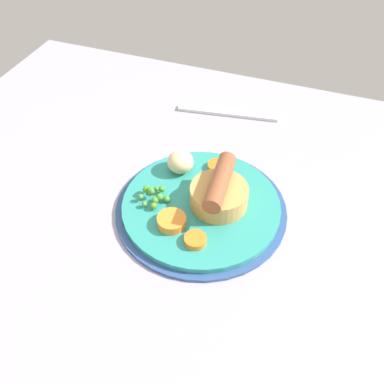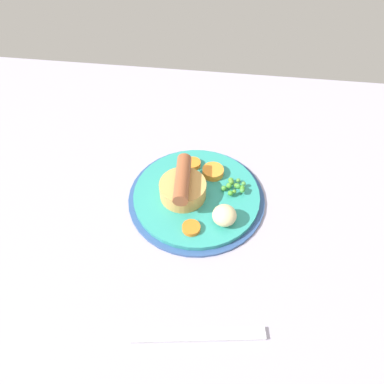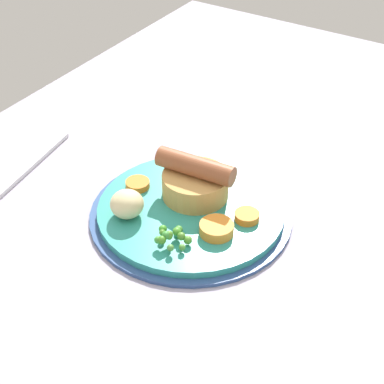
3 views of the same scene
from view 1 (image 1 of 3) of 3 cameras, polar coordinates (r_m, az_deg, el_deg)
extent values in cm
cube|color=#9E99AD|center=(59.67, 5.25, -6.33)|extent=(110.00, 80.00, 3.00)
cylinder|color=#2D4C84|center=(60.78, 1.21, -2.24)|extent=(24.21, 24.21, 0.50)
cylinder|color=teal|center=(60.45, 1.22, -1.95)|extent=(22.28, 22.28, 1.40)
cylinder|color=tan|center=(58.91, 3.61, -0.54)|extent=(8.04, 8.04, 3.02)
cylinder|color=#472614|center=(57.94, 3.67, 0.40)|extent=(6.43, 6.43, 0.30)
cylinder|color=brown|center=(56.96, 3.74, 1.39)|extent=(3.22, 9.86, 2.49)
sphere|color=#48822A|center=(60.71, -4.74, 0.41)|extent=(0.72, 0.72, 0.72)
sphere|color=green|center=(60.88, -6.02, 0.54)|extent=(0.86, 0.86, 0.86)
sphere|color=#438D28|center=(60.48, -6.15, 0.34)|extent=(0.98, 0.98, 0.98)
sphere|color=#4D8A2E|center=(59.32, -4.92, -1.05)|extent=(0.94, 0.94, 0.94)
sphere|color=#45912D|center=(59.89, -5.57, -0.05)|extent=(0.77, 0.77, 0.77)
sphere|color=#4E9239|center=(59.31, -6.37, -1.60)|extent=(0.75, 0.75, 0.75)
sphere|color=#4B8D3D|center=(60.12, -6.78, -0.50)|extent=(0.80, 0.80, 0.80)
sphere|color=#3A9037|center=(60.02, -5.60, 0.27)|extent=(0.95, 0.95, 0.95)
sphere|color=#488329|center=(59.86, -5.40, 0.05)|extent=(0.91, 0.91, 0.91)
sphere|color=#499930|center=(59.62, -4.33, -0.65)|extent=(1.00, 1.00, 1.00)
sphere|color=#4C8F2D|center=(58.93, -5.16, -1.86)|extent=(0.95, 0.95, 0.95)
sphere|color=green|center=(60.84, -4.03, 0.41)|extent=(0.93, 0.93, 0.93)
sphere|color=#428E33|center=(59.92, -3.43, -0.95)|extent=(0.95, 0.95, 0.95)
ellipsoid|color=beige|center=(63.73, -1.55, 4.04)|extent=(5.58, 5.58, 3.26)
cylinder|color=orange|center=(55.13, 0.44, -6.40)|extent=(3.02, 3.02, 0.91)
cylinder|color=orange|center=(56.95, -2.73, -3.90)|extent=(4.62, 4.62, 1.28)
cylinder|color=orange|center=(64.93, 3.40, 3.45)|extent=(3.88, 3.88, 0.82)
cube|color=silver|center=(78.58, 4.76, 10.49)|extent=(18.03, 4.32, 0.60)
camera|label=2|loc=(0.79, 11.09, 46.70)|focal=32.00mm
camera|label=3|loc=(0.64, -73.26, 20.75)|focal=60.00mm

